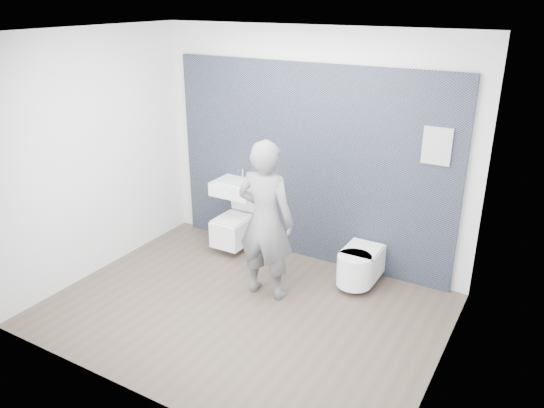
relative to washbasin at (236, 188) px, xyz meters
The scene contains 8 objects.
ground 1.72m from the washbasin, 54.22° to the right, with size 4.00×4.00×0.00m, color brown.
room_shell 1.77m from the washbasin, 54.22° to the right, with size 4.00×4.00×4.00m.
tile_wall 1.24m from the washbasin, 15.40° to the left, with size 3.60×0.06×2.40m, color black.
washbasin is the anchor object (origin of this frame).
toilet_square 0.54m from the washbasin, 90.00° to the right, with size 0.39×0.57×0.77m.
toilet_rounded 1.83m from the washbasin, ahead, with size 0.40×0.68×0.36m.
info_placard 2.52m from the washbasin, ahead, with size 0.30×0.03×0.40m, color white.
visitor 1.22m from the washbasin, 41.66° to the right, with size 0.64×0.42×1.76m, color #5B5B5F.
Camera 1 is at (2.66, -4.00, 3.12)m, focal length 35.00 mm.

